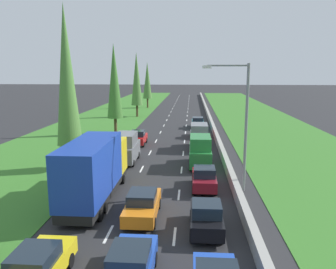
% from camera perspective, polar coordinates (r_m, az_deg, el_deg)
% --- Properties ---
extents(ground_plane, '(300.00, 300.00, 0.00)m').
position_cam_1_polar(ground_plane, '(61.90, 1.61, 2.84)').
color(ground_plane, '#28282B').
rests_on(ground_plane, ground).
extents(grass_verge_left, '(14.00, 140.00, 0.04)m').
position_cam_1_polar(grass_verge_left, '(63.69, -9.85, 2.92)').
color(grass_verge_left, '#387528').
rests_on(grass_verge_left, ground).
extents(grass_verge_right, '(14.00, 140.00, 0.04)m').
position_cam_1_polar(grass_verge_right, '(62.97, 14.79, 2.64)').
color(grass_verge_right, '#387528').
rests_on(grass_verge_right, ground).
extents(median_barrier, '(0.44, 120.00, 0.85)m').
position_cam_1_polar(median_barrier, '(61.88, 6.90, 3.16)').
color(median_barrier, '#9E9B93').
rests_on(median_barrier, ground).
extents(lane_markings, '(3.64, 116.00, 0.01)m').
position_cam_1_polar(lane_markings, '(61.90, 1.61, 2.84)').
color(lane_markings, white).
rests_on(lane_markings, ground).
extents(blue_sedan_centre_lane, '(1.82, 4.50, 1.64)m').
position_cam_1_polar(blue_sedan_centre_lane, '(14.51, -6.40, -21.31)').
color(blue_sedan_centre_lane, '#1E47B7').
rests_on(blue_sedan_centre_lane, ground).
extents(black_hatchback_right_lane, '(1.74, 3.90, 1.72)m').
position_cam_1_polar(black_hatchback_right_lane, '(18.59, 6.48, -13.67)').
color(black_hatchback_right_lane, black).
rests_on(black_hatchback_right_lane, ground).
extents(maroon_hatchback_right_lane, '(1.74, 3.90, 1.72)m').
position_cam_1_polar(maroon_hatchback_right_lane, '(24.75, 6.12, -7.36)').
color(maroon_hatchback_right_lane, maroon).
rests_on(maroon_hatchback_right_lane, ground).
extents(yellow_sedan_left_lane, '(1.82, 4.50, 1.64)m').
position_cam_1_polar(yellow_sedan_left_lane, '(15.26, -21.37, -20.32)').
color(yellow_sedan_left_lane, yellow).
rests_on(yellow_sedan_left_lane, ground).
extents(blue_box_truck_left_lane, '(2.46, 9.40, 4.18)m').
position_cam_1_polar(blue_box_truck_left_lane, '(22.72, -12.27, -5.66)').
color(blue_box_truck_left_lane, black).
rests_on(blue_box_truck_left_lane, ground).
extents(green_van_right_lane, '(1.96, 4.90, 2.82)m').
position_cam_1_polar(green_van_right_lane, '(30.35, 5.45, -2.84)').
color(green_van_right_lane, '#237A33').
rests_on(green_van_right_lane, ground).
extents(grey_van_left_lane, '(1.96, 4.90, 2.82)m').
position_cam_1_polar(grey_van_left_lane, '(31.78, -7.10, -2.26)').
color(grey_van_left_lane, slate).
rests_on(grey_van_left_lane, ground).
extents(grey_van_right_lane, '(1.96, 4.90, 2.82)m').
position_cam_1_polar(grey_van_right_lane, '(37.11, 5.27, -0.34)').
color(grey_van_right_lane, slate).
rests_on(grey_van_right_lane, ground).
extents(orange_sedan_centre_lane, '(1.82, 4.50, 1.64)m').
position_cam_1_polar(orange_sedan_centre_lane, '(20.14, -4.33, -11.73)').
color(orange_sedan_centre_lane, orange).
rests_on(orange_sedan_centre_lane, ground).
extents(red_hatchback_right_lane, '(1.74, 3.90, 1.72)m').
position_cam_1_polar(red_hatchback_right_lane, '(43.87, 5.15, 0.63)').
color(red_hatchback_right_lane, red).
rests_on(red_hatchback_right_lane, ground).
extents(red_hatchback_left_lane, '(1.74, 3.90, 1.72)m').
position_cam_1_polar(red_hatchback_left_lane, '(39.29, -5.07, -0.55)').
color(red_hatchback_left_lane, red).
rests_on(red_hatchback_left_lane, ground).
extents(teal_sedan_right_lane, '(1.82, 4.50, 1.64)m').
position_cam_1_polar(teal_sedan_right_lane, '(51.01, 5.04, 2.03)').
color(teal_sedan_right_lane, teal).
rests_on(teal_sedan_right_lane, ground).
extents(poplar_tree_second, '(2.15, 2.15, 13.99)m').
position_cam_1_polar(poplar_tree_second, '(29.85, -16.76, 9.42)').
color(poplar_tree_second, '#4C3823').
rests_on(poplar_tree_second, ground).
extents(poplar_tree_third, '(2.10, 2.10, 12.12)m').
position_cam_1_polar(poplar_tree_third, '(46.02, -9.07, 8.88)').
color(poplar_tree_third, '#4C3823').
rests_on(poplar_tree_third, ground).
extents(poplar_tree_fourth, '(2.10, 2.10, 11.87)m').
position_cam_1_polar(poplar_tree_fourth, '(63.11, -5.33, 9.31)').
color(poplar_tree_fourth, '#4C3823').
rests_on(poplar_tree_fourth, ground).
extents(poplar_tree_fifth, '(2.06, 2.06, 10.44)m').
position_cam_1_polar(poplar_tree_fifth, '(78.49, -3.51, 9.09)').
color(poplar_tree_fifth, '#4C3823').
rests_on(poplar_tree_fifth, ground).
extents(street_light_mast, '(3.20, 0.28, 9.00)m').
position_cam_1_polar(street_light_mast, '(23.91, 12.30, 2.64)').
color(street_light_mast, gray).
rests_on(street_light_mast, ground).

